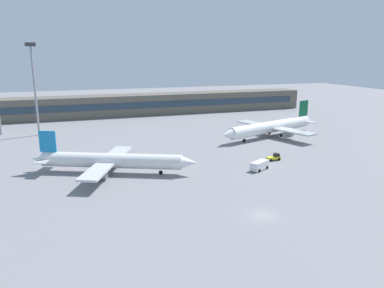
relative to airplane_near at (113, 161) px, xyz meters
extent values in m
plane|color=gray|center=(20.89, 8.86, -2.90)|extent=(400.00, 400.00, 0.00)
cube|color=#5B564C|center=(20.89, 80.63, 1.60)|extent=(157.68, 12.00, 9.00)
cube|color=#263847|center=(20.89, 74.58, 2.05)|extent=(149.80, 0.16, 2.80)
cylinder|color=white|center=(-0.22, 0.10, 0.03)|extent=(30.59, 16.20, 3.38)
cone|color=white|center=(15.77, -7.08, 0.03)|extent=(4.71, 4.45, 3.21)
cone|color=white|center=(-16.06, 7.21, 0.03)|extent=(4.05, 3.54, 2.37)
cube|color=#197FBF|center=(-13.61, 6.11, 4.17)|extent=(3.70, 1.90, 4.89)
cube|color=silver|center=(-13.85, 6.22, 0.21)|extent=(5.92, 9.13, 0.21)
cube|color=silver|center=(-1.04, 0.47, -0.23)|extent=(14.83, 26.09, 0.44)
cylinder|color=gray|center=(-3.22, -4.40, -1.49)|extent=(3.33, 2.79, 1.78)
cylinder|color=gray|center=(1.15, 5.33, -1.49)|extent=(3.33, 2.79, 1.78)
cylinder|color=black|center=(10.00, -4.49, -2.46)|extent=(0.96, 0.69, 0.89)
cylinder|color=black|center=(-2.79, -1.28, -2.46)|extent=(0.96, 0.69, 0.89)
cylinder|color=black|center=(-0.90, 2.94, -2.46)|extent=(0.96, 0.69, 0.89)
cylinder|color=white|center=(53.94, 21.66, 0.38)|extent=(35.13, 14.96, 3.78)
cone|color=white|center=(35.36, 15.43, 0.38)|extent=(5.08, 4.72, 3.59)
cone|color=white|center=(72.33, 27.83, 0.38)|extent=(4.42, 3.71, 2.64)
cube|color=#0C5933|center=(69.49, 26.88, 5.00)|extent=(4.26, 1.73, 5.47)
cube|color=silver|center=(69.77, 26.97, 0.58)|extent=(5.80, 10.31, 0.24)
cube|color=silver|center=(54.88, 21.98, 0.08)|extent=(14.01, 29.79, 0.50)
cylinder|color=gray|center=(52.98, 27.63, -1.32)|extent=(3.65, 2.90, 1.99)
cylinder|color=gray|center=(56.78, 16.32, -1.32)|extent=(3.65, 2.90, 1.99)
cylinder|color=black|center=(42.06, 17.68, -2.40)|extent=(1.07, 0.69, 0.99)
cylinder|color=black|center=(55.00, 24.74, -2.40)|extent=(1.07, 0.69, 0.99)
cylinder|color=black|center=(56.64, 19.84, -2.40)|extent=(1.07, 0.69, 0.99)
cube|color=yellow|center=(39.95, -2.84, -2.25)|extent=(3.67, 1.68, 0.60)
cube|color=black|center=(40.85, -2.80, -1.60)|extent=(1.17, 1.45, 0.90)
cylinder|color=black|center=(41.18, -3.56, -2.55)|extent=(0.71, 0.28, 0.70)
cylinder|color=black|center=(41.11, -2.00, -2.55)|extent=(0.71, 0.28, 0.70)
cylinder|color=black|center=(38.79, -3.68, -2.55)|extent=(0.71, 0.28, 0.70)
cylinder|color=black|center=(38.71, -2.12, -2.55)|extent=(0.71, 0.28, 0.70)
cube|color=white|center=(32.69, -8.73, -1.77)|extent=(5.52, 4.28, 1.90)
cube|color=#1E2633|center=(30.95, -9.70, -1.27)|extent=(1.06, 1.74, 0.70)
cylinder|color=black|center=(30.71, -8.67, -2.52)|extent=(0.80, 0.61, 0.76)
cylinder|color=black|center=(31.71, -10.45, -2.52)|extent=(0.80, 0.61, 0.76)
cylinder|color=black|center=(33.68, -7.01, -2.52)|extent=(0.80, 0.61, 0.76)
cylinder|color=black|center=(34.68, -8.79, -2.52)|extent=(0.80, 0.61, 0.76)
cylinder|color=gray|center=(-18.27, 48.86, 11.47)|extent=(0.70, 0.70, 28.74)
cube|color=#333338|center=(-18.27, 48.86, 26.44)|extent=(3.20, 0.80, 1.20)
camera|label=1|loc=(-8.83, -81.24, 23.44)|focal=34.38mm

